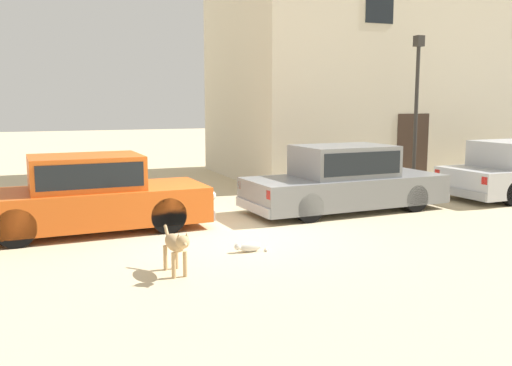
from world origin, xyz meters
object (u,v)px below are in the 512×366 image
(stray_cat, at_px, (249,247))
(street_lamp, at_px, (417,94))
(parked_sedan_second, at_px, (345,179))
(stray_dog_spotted, at_px, (176,245))
(parked_sedan_nearest, at_px, (89,194))

(stray_cat, relative_size, street_lamp, 0.15)
(parked_sedan_second, height_order, stray_dog_spotted, parked_sedan_second)
(parked_sedan_second, bearing_deg, stray_dog_spotted, -148.14)
(parked_sedan_second, bearing_deg, street_lamp, 24.34)
(parked_sedan_nearest, distance_m, stray_cat, 3.46)
(parked_sedan_second, distance_m, stray_dog_spotted, 5.68)
(stray_cat, bearing_deg, stray_dog_spotted, 27.96)
(parked_sedan_second, xyz_separation_m, stray_cat, (-3.27, -2.46, -0.65))
(stray_cat, bearing_deg, parked_sedan_nearest, -48.33)
(parked_sedan_nearest, distance_m, stray_dog_spotted, 3.41)
(stray_cat, xyz_separation_m, street_lamp, (6.39, 4.05, 2.56))
(parked_sedan_nearest, xyz_separation_m, parked_sedan_second, (5.54, -0.06, 0.01))
(parked_sedan_nearest, xyz_separation_m, stray_dog_spotted, (0.88, -3.28, -0.27))
(parked_sedan_nearest, relative_size, parked_sedan_second, 0.96)
(parked_sedan_second, xyz_separation_m, street_lamp, (3.12, 1.59, 1.91))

